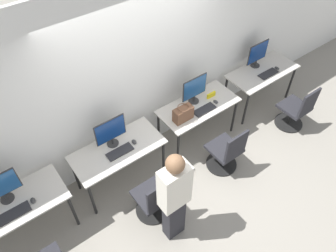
{
  "coord_description": "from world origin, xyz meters",
  "views": [
    {
      "loc": [
        -1.85,
        -2.36,
        4.19
      ],
      "look_at": [
        0.0,
        0.12,
        0.89
      ],
      "focal_mm": 35.0,
      "sensor_mm": 36.0,
      "label": 1
    }
  ],
  "objects": [
    {
      "name": "ground_plane",
      "position": [
        0.0,
        0.0,
        0.0
      ],
      "size": [
        20.0,
        20.0,
        0.0
      ],
      "primitive_type": "plane",
      "color": "gray"
    },
    {
      "name": "wall_back",
      "position": [
        0.0,
        0.73,
        1.4
      ],
      "size": [
        12.0,
        0.05,
        2.8
      ],
      "color": "silver",
      "rests_on": "ground_plane"
    },
    {
      "name": "desk_far_left",
      "position": [
        -2.17,
        0.3,
        0.66
      ],
      "size": [
        1.27,
        0.61,
        0.74
      ],
      "color": "#BCB7AD",
      "rests_on": "ground_plane"
    },
    {
      "name": "monitor_far_left",
      "position": [
        -2.17,
        0.43,
        0.99
      ],
      "size": [
        0.44,
        0.16,
        0.45
      ],
      "color": "#2D2D2D",
      "rests_on": "desk_far_left"
    },
    {
      "name": "keyboard_far_left",
      "position": [
        -2.17,
        0.18,
        0.75
      ],
      "size": [
        0.37,
        0.15,
        0.02
      ],
      "color": "#262628",
      "rests_on": "desk_far_left"
    },
    {
      "name": "mouse_far_left",
      "position": [
        -1.94,
        0.21,
        0.76
      ],
      "size": [
        0.06,
        0.09,
        0.03
      ],
      "color": "#333333",
      "rests_on": "desk_far_left"
    },
    {
      "name": "desk_left",
      "position": [
        -0.72,
        0.3,
        0.66
      ],
      "size": [
        1.27,
        0.61,
        0.74
      ],
      "color": "#BCB7AD",
      "rests_on": "ground_plane"
    },
    {
      "name": "monitor_left",
      "position": [
        -0.72,
        0.42,
        0.99
      ],
      "size": [
        0.44,
        0.16,
        0.45
      ],
      "color": "#2D2D2D",
      "rests_on": "desk_left"
    },
    {
      "name": "keyboard_left",
      "position": [
        -0.72,
        0.23,
        0.75
      ],
      "size": [
        0.37,
        0.15,
        0.02
      ],
      "color": "#262628",
      "rests_on": "desk_left"
    },
    {
      "name": "mouse_left",
      "position": [
        -0.48,
        0.26,
        0.76
      ],
      "size": [
        0.06,
        0.09,
        0.03
      ],
      "color": "#333333",
      "rests_on": "desk_left"
    },
    {
      "name": "office_chair_left",
      "position": [
        -0.65,
        -0.44,
        0.34
      ],
      "size": [
        0.48,
        0.48,
        0.86
      ],
      "color": "black",
      "rests_on": "ground_plane"
    },
    {
      "name": "person_left",
      "position": [
        -0.6,
        -0.81,
        0.87
      ],
      "size": [
        0.36,
        0.21,
        1.61
      ],
      "color": "#232328",
      "rests_on": "ground_plane"
    },
    {
      "name": "desk_right",
      "position": [
        0.72,
        0.3,
        0.66
      ],
      "size": [
        1.27,
        0.61,
        0.74
      ],
      "color": "#BCB7AD",
      "rests_on": "ground_plane"
    },
    {
      "name": "monitor_right",
      "position": [
        0.72,
        0.42,
        0.99
      ],
      "size": [
        0.44,
        0.16,
        0.45
      ],
      "color": "#2D2D2D",
      "rests_on": "desk_right"
    },
    {
      "name": "keyboard_right",
      "position": [
        0.72,
        0.17,
        0.75
      ],
      "size": [
        0.37,
        0.15,
        0.02
      ],
      "color": "#262628",
      "rests_on": "desk_right"
    },
    {
      "name": "mouse_right",
      "position": [
        0.98,
        0.19,
        0.76
      ],
      "size": [
        0.06,
        0.09,
        0.03
      ],
      "color": "#333333",
      "rests_on": "desk_right"
    },
    {
      "name": "office_chair_right",
      "position": [
        0.68,
        -0.43,
        0.34
      ],
      "size": [
        0.48,
        0.48,
        0.86
      ],
      "color": "black",
      "rests_on": "ground_plane"
    },
    {
      "name": "desk_far_right",
      "position": [
        2.17,
        0.3,
        0.66
      ],
      "size": [
        1.27,
        0.61,
        0.74
      ],
      "color": "#BCB7AD",
      "rests_on": "ground_plane"
    },
    {
      "name": "monitor_far_right",
      "position": [
        2.17,
        0.49,
        0.99
      ],
      "size": [
        0.44,
        0.16,
        0.45
      ],
      "color": "#2D2D2D",
      "rests_on": "desk_far_right"
    },
    {
      "name": "keyboard_far_right",
      "position": [
        2.17,
        0.18,
        0.75
      ],
      "size": [
        0.37,
        0.15,
        0.02
      ],
      "color": "#262628",
      "rests_on": "desk_far_right"
    },
    {
      "name": "mouse_far_right",
      "position": [
        2.4,
        0.2,
        0.76
      ],
      "size": [
        0.06,
        0.09,
        0.03
      ],
      "color": "#333333",
      "rests_on": "desk_far_right"
    },
    {
      "name": "office_chair_far_right",
      "position": [
        2.24,
        -0.48,
        0.34
      ],
      "size": [
        0.48,
        0.48,
        0.86
      ],
      "color": "black",
      "rests_on": "ground_plane"
    },
    {
      "name": "handbag",
      "position": [
        0.34,
        0.21,
        0.85
      ],
      "size": [
        0.3,
        0.18,
        0.25
      ],
      "color": "brown",
      "rests_on": "desk_right"
    },
    {
      "name": "placard_right",
      "position": [
        1.0,
        0.33,
        0.78
      ],
      "size": [
        0.16,
        0.03,
        0.08
      ],
      "color": "yellow",
      "rests_on": "desk_right"
    }
  ]
}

